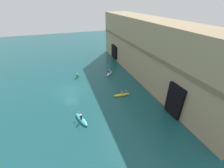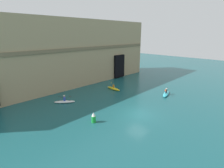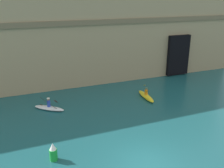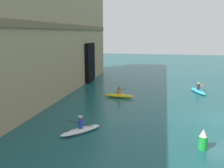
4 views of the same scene
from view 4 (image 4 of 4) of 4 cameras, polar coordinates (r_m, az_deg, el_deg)
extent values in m
cube|color=#9E8966|center=(23.06, -24.20, 9.89)|extent=(43.29, 6.87, 12.49)
cube|color=brown|center=(21.22, -16.58, 12.83)|extent=(42.43, 0.24, 0.55)
cube|color=black|center=(33.69, -5.21, 4.97)|extent=(3.02, 0.70, 5.08)
ellipsoid|color=#33B2C6|center=(29.48, 19.08, -1.52)|extent=(3.47, 1.79, 0.33)
cylinder|color=#232328|center=(29.39, 19.14, -0.69)|extent=(0.30, 0.30, 0.54)
sphere|color=brown|center=(29.32, 19.18, 0.04)|extent=(0.23, 0.23, 0.23)
cylinder|color=silver|center=(29.30, 19.20, 0.22)|extent=(0.28, 0.28, 0.06)
cylinder|color=black|center=(29.39, 19.14, -0.64)|extent=(1.89, 0.56, 0.95)
ellipsoid|color=#D84C19|center=(30.25, 18.47, -1.06)|extent=(0.45, 0.29, 0.23)
ellipsoid|color=#D84C19|center=(28.53, 19.85, -0.20)|extent=(0.45, 0.29, 0.23)
ellipsoid|color=white|center=(17.00, -7.17, -10.48)|extent=(2.75, 2.44, 0.34)
cylinder|color=#2D47B7|center=(16.84, -7.22, -9.02)|extent=(0.31, 0.31, 0.58)
sphere|color=#9E704C|center=(16.70, -7.25, -7.71)|extent=(0.23, 0.23, 0.23)
cylinder|color=silver|center=(16.66, -7.26, -7.40)|extent=(0.29, 0.29, 0.06)
cylinder|color=black|center=(16.83, -7.22, -8.93)|extent=(1.30, 1.45, 0.85)
ellipsoid|color=black|center=(16.68, -9.89, -10.53)|extent=(0.42, 0.44, 0.22)
ellipsoid|color=black|center=(17.02, -4.62, -7.35)|extent=(0.42, 0.44, 0.22)
ellipsoid|color=yellow|center=(25.66, 1.59, -2.70)|extent=(0.86, 3.21, 0.40)
cylinder|color=orange|center=(25.55, 1.60, -1.73)|extent=(0.31, 0.31, 0.50)
sphere|color=#9E704C|center=(25.47, 1.60, -0.96)|extent=(0.20, 0.20, 0.20)
cylinder|color=#4C6B4C|center=(25.46, 1.61, -0.78)|extent=(0.25, 0.25, 0.06)
cylinder|color=black|center=(25.55, 1.60, -1.67)|extent=(0.54, 1.81, 0.99)
ellipsoid|color=yellow|center=(25.31, 3.26, -2.80)|extent=(0.28, 0.45, 0.25)
ellipsoid|color=yellow|center=(25.81, -0.03, -0.56)|extent=(0.28, 0.45, 0.25)
cylinder|color=green|center=(15.48, 20.01, -12.54)|extent=(0.51, 0.51, 0.78)
cone|color=white|center=(15.25, 20.17, -10.44)|extent=(0.43, 0.43, 0.44)
camera|label=1|loc=(47.21, 19.47, 22.49)|focal=24.00mm
camera|label=2|loc=(16.97, 95.70, 10.35)|focal=28.00mm
camera|label=3|loc=(20.67, 66.31, 14.30)|focal=40.00mm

